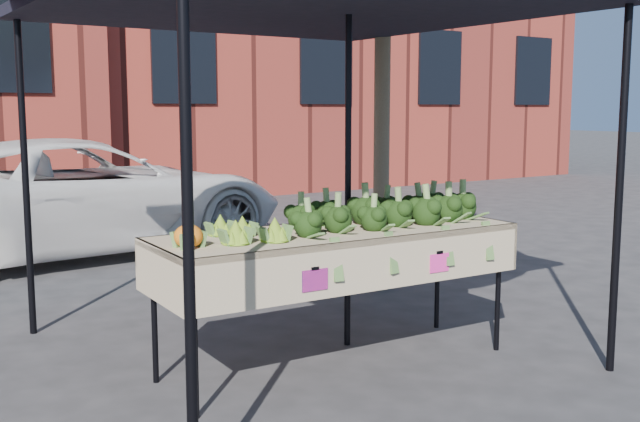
{
  "coord_description": "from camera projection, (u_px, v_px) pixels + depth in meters",
  "views": [
    {
      "loc": [
        -2.96,
        -4.03,
        1.68
      ],
      "look_at": [
        -0.22,
        0.1,
        1.0
      ],
      "focal_mm": 42.49,
      "sensor_mm": 36.0,
      "label": 1
    }
  ],
  "objects": [
    {
      "name": "ground",
      "position": [
        354.0,
        355.0,
        5.18
      ],
      "size": [
        90.0,
        90.0,
        0.0
      ],
      "primitive_type": "plane",
      "color": "#2A2A2C"
    },
    {
      "name": "table",
      "position": [
        337.0,
        298.0,
        4.91
      ],
      "size": [
        2.43,
        0.88,
        0.9
      ],
      "color": "#C7B68F",
      "rests_on": "ground"
    },
    {
      "name": "canopy",
      "position": [
        299.0,
        154.0,
        5.09
      ],
      "size": [
        3.16,
        3.16,
        2.74
      ],
      "primitive_type": null,
      "color": "black",
      "rests_on": "ground"
    },
    {
      "name": "broccoli_heap",
      "position": [
        383.0,
        207.0,
        5.07
      ],
      "size": [
        1.58,
        0.55,
        0.24
      ],
      "primitive_type": "ellipsoid",
      "color": "black",
      "rests_on": "table"
    },
    {
      "name": "romanesco_cluster",
      "position": [
        242.0,
        224.0,
        4.5
      ],
      "size": [
        0.41,
        0.55,
        0.18
      ],
      "primitive_type": "ellipsoid",
      "color": "#87B028",
      "rests_on": "table"
    },
    {
      "name": "cauliflower_pair",
      "position": [
        188.0,
        233.0,
        4.22
      ],
      "size": [
        0.18,
        0.18,
        0.17
      ],
      "primitive_type": "ellipsoid",
      "color": "orange",
      "rests_on": "table"
    },
    {
      "name": "vehicle",
      "position": [
        75.0,
        43.0,
        8.51
      ],
      "size": [
        1.53,
        2.33,
        4.81
      ],
      "primitive_type": "imported",
      "rotation": [
        0.0,
        0.0,
        1.66
      ],
      "color": "white",
      "rests_on": "ground"
    },
    {
      "name": "street_tree",
      "position": [
        383.0,
        59.0,
        6.79
      ],
      "size": [
        2.14,
        2.14,
        4.22
      ],
      "primitive_type": null,
      "color": "#1E4C14",
      "rests_on": "ground"
    },
    {
      "name": "building_right",
      "position": [
        285.0,
        3.0,
        18.75
      ],
      "size": [
        12.0,
        8.0,
        8.5
      ],
      "primitive_type": "cube",
      "color": "maroon",
      "rests_on": "ground"
    }
  ]
}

